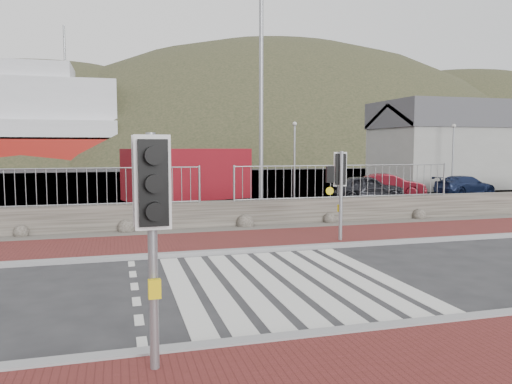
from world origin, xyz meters
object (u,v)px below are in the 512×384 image
object	(u,v)px
traffic_signal_near	(152,202)
car_b	(389,185)
car_a	(367,187)
car_c	(465,185)
traffic_signal_far	(340,177)
shipping_container	(187,174)
streetlight	(265,85)

from	to	relation	value
traffic_signal_near	car_b	xyz separation A→B (m)	(14.24, 18.68, -1.49)
car_a	car_b	size ratio (longest dim) A/B	0.98
car_b	car_c	world-z (taller)	car_b
car_c	traffic_signal_far	bearing A→B (deg)	119.64
car_a	car_b	bearing A→B (deg)	-49.07
traffic_signal_near	traffic_signal_far	world-z (taller)	traffic_signal_near
shipping_container	car_c	bearing A→B (deg)	-23.80
streetlight	car_c	bearing A→B (deg)	39.30
streetlight	traffic_signal_far	bearing A→B (deg)	-64.64
traffic_signal_far	car_a	world-z (taller)	traffic_signal_far
traffic_signal_near	car_c	world-z (taller)	traffic_signal_near
shipping_container	traffic_signal_far	bearing A→B (deg)	-94.70
traffic_signal_far	traffic_signal_near	bearing A→B (deg)	61.48
traffic_signal_far	streetlight	distance (m)	5.51
traffic_signal_near	traffic_signal_far	bearing A→B (deg)	48.75
traffic_signal_far	car_a	size ratio (longest dim) A/B	0.70
car_a	car_c	distance (m)	6.64
streetlight	shipping_container	world-z (taller)	streetlight
traffic_signal_far	car_c	bearing A→B (deg)	-129.02
traffic_signal_far	car_c	world-z (taller)	traffic_signal_far
traffic_signal_far	car_a	bearing A→B (deg)	-111.23
traffic_signal_far	car_b	xyz separation A→B (m)	(8.45, 11.56, -1.28)
car_a	shipping_container	bearing A→B (deg)	82.51
car_a	car_b	world-z (taller)	car_a
traffic_signal_near	shipping_container	size ratio (longest dim) A/B	0.46
shipping_container	car_a	xyz separation A→B (m)	(9.03, -2.96, -0.69)
streetlight	car_a	bearing A→B (deg)	52.78
traffic_signal_near	car_a	size ratio (longest dim) A/B	0.78
streetlight	car_a	distance (m)	10.44
traffic_signal_far	car_a	distance (m)	12.32
car_c	car_a	bearing A→B (deg)	85.32
traffic_signal_near	shipping_container	bearing A→B (deg)	78.95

